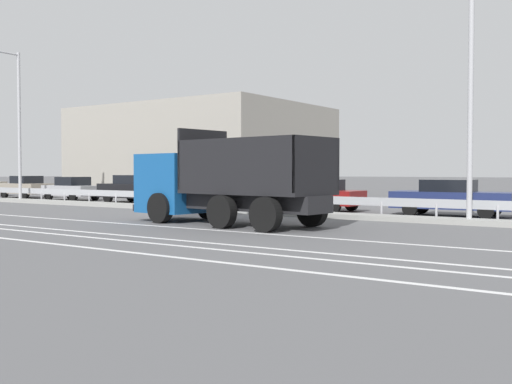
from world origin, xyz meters
The scene contains 18 objects.
ground_plane centered at (0.00, 0.00, 0.00)m, with size 320.00×320.00×0.00m, color #565659.
lane_strip_0 centered at (3.27, -3.95, 0.00)m, with size 63.63×0.16×0.01m, color silver.
lane_strip_1 centered at (3.27, -6.53, 0.00)m, with size 63.63×0.16×0.01m, color silver.
lane_strip_2 centered at (3.27, -7.39, 0.00)m, with size 63.63×0.16×0.01m, color silver.
lane_strip_3 centered at (3.27, -8.85, 0.00)m, with size 63.63×0.16×0.01m, color silver.
median_island centered at (0.00, 2.45, 0.09)m, with size 35.00×1.10×0.18m, color gray.
median_guardrail centered at (0.00, 3.34, 0.57)m, with size 63.63×0.09×0.78m.
dump_truck centered at (2.31, -2.05, 1.23)m, with size 7.53×3.23×3.22m.
median_road_sign centered at (0.43, 2.45, 1.34)m, with size 0.83×0.16×2.47m.
street_lamp_0 centered at (-15.64, 2.36, 4.83)m, with size 0.70×2.65×8.60m.
street_lamp_1 centered at (9.82, 2.23, 5.74)m, with size 0.71×2.44×10.43m.
parked_car_1 centered at (-19.98, 5.90, 0.74)m, with size 3.83×1.87×1.47m.
parked_car_2 centered at (-14.65, 5.45, 0.72)m, with size 3.97×1.87×1.44m.
parked_car_3 centered at (-9.21, 5.64, 0.79)m, with size 4.74×1.98×1.56m.
parked_car_4 centered at (-3.52, 5.53, 0.72)m, with size 4.69×2.04×1.43m.
parked_car_5 centered at (2.40, 5.54, 0.72)m, with size 3.90×1.93×1.41m.
parked_car_6 centered at (8.18, 5.85, 0.74)m, with size 4.71×1.99×1.45m.
background_building_0 centered at (-13.92, 16.82, 3.24)m, with size 16.71×12.64×6.48m, color gray.
Camera 1 is at (15.34, -18.02, 1.79)m, focal length 42.00 mm.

